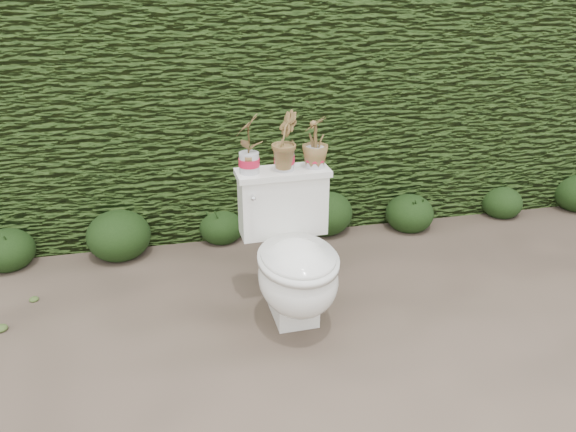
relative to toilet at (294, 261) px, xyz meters
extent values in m
plane|color=brown|center=(0.12, -0.08, -0.36)|extent=(60.00, 60.00, 0.00)
cube|color=#35511B|center=(0.12, 1.52, 0.44)|extent=(8.00, 1.00, 1.60)
cube|color=white|center=(0.00, 0.02, -0.26)|extent=(0.23, 0.31, 0.20)
ellipsoid|color=white|center=(0.00, -0.08, -0.06)|extent=(0.43, 0.53, 0.39)
cube|color=white|center=(-0.01, 0.24, 0.22)|extent=(0.48, 0.19, 0.34)
cube|color=white|center=(-0.01, 0.24, 0.40)|extent=(0.51, 0.21, 0.03)
cylinder|color=silver|center=(-0.19, 0.14, 0.32)|extent=(0.02, 0.06, 0.02)
sphere|color=silver|center=(-0.19, 0.11, 0.32)|extent=(0.03, 0.03, 0.03)
imported|color=#327725|center=(-0.19, 0.23, 0.57)|extent=(0.17, 0.19, 0.31)
imported|color=#327725|center=(0.00, 0.24, 0.57)|extent=(0.18, 0.20, 0.30)
imported|color=#327725|center=(0.17, 0.25, 0.55)|extent=(0.20, 0.20, 0.26)
ellipsoid|color=#1E3612|center=(-1.65, 0.95, -0.22)|extent=(0.34, 0.34, 0.27)
ellipsoid|color=#1E3612|center=(-0.96, 0.95, -0.19)|extent=(0.42, 0.42, 0.33)
ellipsoid|color=#1E3612|center=(-0.28, 1.03, -0.23)|extent=(0.31, 0.31, 0.25)
ellipsoid|color=#1E3612|center=(0.46, 1.02, -0.19)|extent=(0.41, 0.41, 0.33)
ellipsoid|color=#1E3612|center=(1.08, 0.92, -0.22)|extent=(0.35, 0.35, 0.28)
ellipsoid|color=#1E3612|center=(1.86, 0.99, -0.23)|extent=(0.31, 0.31, 0.25)
camera|label=1|loc=(-0.58, -2.50, 1.44)|focal=35.00mm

